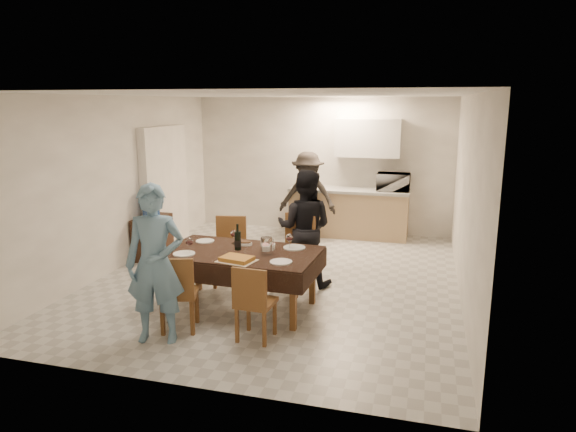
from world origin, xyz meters
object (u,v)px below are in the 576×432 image
(dining_table, at_px, (240,254))
(water_pitcher, at_px, (266,246))
(person_kitchen, at_px, (308,196))
(console, at_px, (153,237))
(water_jug, at_px, (151,204))
(wine_bottle, at_px, (238,237))
(person_far, at_px, (305,228))
(person_near, at_px, (155,264))
(savoury_tart, at_px, (237,259))
(microwave, at_px, (393,182))

(dining_table, height_order, water_pitcher, water_pitcher)
(person_kitchen, bearing_deg, console, -140.90)
(dining_table, height_order, water_jug, water_jug)
(wine_bottle, bearing_deg, water_jug, 142.99)
(person_far, bearing_deg, person_near, 61.47)
(water_pitcher, relative_size, person_near, 0.12)
(savoury_tart, height_order, person_near, person_near)
(console, xyz_separation_m, person_far, (2.69, -0.58, 0.47))
(dining_table, relative_size, water_jug, 4.66)
(wine_bottle, height_order, person_near, person_near)
(console, height_order, savoury_tart, savoury_tart)
(water_jug, bearing_deg, person_far, -12.09)
(person_near, bearing_deg, wine_bottle, 50.73)
(dining_table, distance_m, savoury_tart, 0.40)
(microwave, height_order, person_far, person_far)
(dining_table, xyz_separation_m, water_jug, (-2.14, 1.63, 0.19))
(person_near, xyz_separation_m, person_far, (1.10, 2.10, -0.04))
(savoury_tart, bearing_deg, microwave, 71.09)
(wine_bottle, height_order, savoury_tart, wine_bottle)
(wine_bottle, xyz_separation_m, savoury_tart, (0.15, -0.43, -0.14))
(console, relative_size, person_near, 0.44)
(water_pitcher, bearing_deg, savoury_tart, -127.15)
(dining_table, relative_size, console, 2.60)
(water_pitcher, distance_m, person_near, 1.35)
(water_jug, xyz_separation_m, savoury_tart, (2.24, -2.01, -0.13))
(console, xyz_separation_m, person_kitchen, (2.18, 1.78, 0.47))
(console, relative_size, microwave, 1.26)
(wine_bottle, bearing_deg, person_kitchen, 88.41)
(dining_table, bearing_deg, water_jug, 145.25)
(water_jug, xyz_separation_m, water_pitcher, (2.49, -1.68, -0.05))
(dining_table, bearing_deg, microwave, 70.55)
(microwave, height_order, person_kitchen, person_kitchen)
(water_pitcher, bearing_deg, water_jug, 146.06)
(dining_table, xyz_separation_m, person_near, (-0.55, -1.05, 0.15))
(dining_table, height_order, savoury_tart, savoury_tart)
(water_jug, height_order, microwave, microwave)
(person_kitchen, bearing_deg, dining_table, -90.73)
(water_jug, relative_size, person_near, 0.24)
(water_pitcher, relative_size, person_kitchen, 0.13)
(dining_table, height_order, wine_bottle, wine_bottle)
(water_pitcher, xyz_separation_m, person_kitchen, (-0.31, 3.45, -0.02))
(wine_bottle, relative_size, person_kitchen, 0.20)
(microwave, distance_m, person_kitchen, 1.59)
(console, bearing_deg, savoury_tart, -41.83)
(dining_table, height_order, person_far, person_far)
(console, distance_m, wine_bottle, 2.68)
(water_jug, bearing_deg, dining_table, -37.22)
(savoury_tart, bearing_deg, water_pitcher, 52.85)
(water_pitcher, distance_m, microwave, 4.09)
(microwave, height_order, person_near, person_near)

